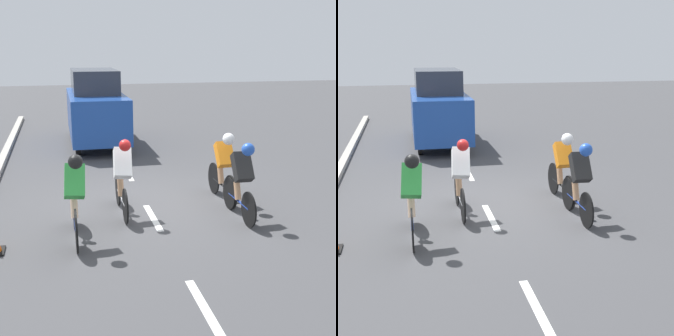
% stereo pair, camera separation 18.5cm
% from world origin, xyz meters
% --- Properties ---
extents(ground_plane, '(60.00, 60.00, 0.00)m').
position_xyz_m(ground_plane, '(0.00, 0.00, 0.00)').
color(ground_plane, '#424244').
extents(lane_stripe_near, '(0.12, 1.40, 0.01)m').
position_xyz_m(lane_stripe_near, '(0.00, 3.88, 0.00)').
color(lane_stripe_near, white).
rests_on(lane_stripe_near, ground).
extents(lane_stripe_mid, '(0.12, 1.40, 0.01)m').
position_xyz_m(lane_stripe_mid, '(0.00, 0.68, 0.00)').
color(lane_stripe_mid, white).
rests_on(lane_stripe_mid, ground).
extents(lane_stripe_far, '(0.12, 1.40, 0.01)m').
position_xyz_m(lane_stripe_far, '(0.00, -2.52, 0.00)').
color(lane_stripe_far, white).
rests_on(lane_stripe_far, ground).
extents(cyclist_green, '(0.37, 1.69, 1.53)m').
position_xyz_m(cyclist_green, '(1.44, 1.44, 0.80)').
color(cyclist_green, black).
rests_on(cyclist_green, ground).
extents(cyclist_black, '(0.33, 1.62, 1.49)m').
position_xyz_m(cyclist_black, '(-1.57, 1.11, 0.80)').
color(cyclist_black, black).
rests_on(cyclist_black, ground).
extents(cyclist_white, '(0.37, 1.70, 1.51)m').
position_xyz_m(cyclist_white, '(0.52, 0.39, 0.79)').
color(cyclist_white, black).
rests_on(cyclist_white, ground).
extents(cyclist_orange, '(0.33, 1.72, 1.49)m').
position_xyz_m(cyclist_orange, '(-1.59, 0.10, 0.79)').
color(cyclist_orange, black).
rests_on(cyclist_orange, ground).
extents(support_car, '(1.70, 4.49, 2.39)m').
position_xyz_m(support_car, '(0.44, -6.39, 1.18)').
color(support_car, black).
rests_on(support_car, ground).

